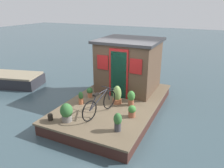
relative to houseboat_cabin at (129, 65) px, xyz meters
name	(u,v)px	position (x,y,z in m)	size (l,w,h in m)	color
ground_plane	(114,111)	(-1.33, 0.00, -1.42)	(60.00, 60.00, 0.00)	#384C54
houseboat_deck	(114,106)	(-1.33, 0.00, -1.21)	(4.88, 2.97, 0.42)	brown
houseboat_cabin	(129,65)	(0.00, 0.00, 0.00)	(2.15, 2.30, 1.99)	#4C3828
bicycle	(100,104)	(-2.43, -0.02, -0.64)	(1.61, 0.50, 0.77)	black
potted_plant_succulent	(117,95)	(-1.47, -0.17, -0.71)	(0.30, 0.30, 0.64)	#B2603D
potted_plant_ivy	(66,112)	(-3.21, 0.66, -0.72)	(0.37, 0.37, 0.56)	slate
potted_plant_sage	(131,97)	(-1.41, -0.66, -0.72)	(0.26, 0.26, 0.52)	#935138
potted_plant_lavender	(132,111)	(-2.15, -0.97, -0.81)	(0.24, 0.24, 0.37)	#935138
potted_plant_fern	(81,98)	(-2.05, 0.93, -0.79)	(0.17, 0.17, 0.45)	#B2603D
potted_plant_thyme	(118,121)	(-3.05, -0.89, -0.72)	(0.23, 0.23, 0.53)	#38383D
potted_plant_mint	(90,92)	(-1.43, 0.95, -0.80)	(0.23, 0.23, 0.37)	#B2603D
mooring_bollard	(50,117)	(-3.39, 1.13, -0.89)	(0.16, 0.16, 0.22)	black
dinghy_boat	(9,79)	(-1.03, 5.70, -1.14)	(2.08, 3.35, 0.56)	#232328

